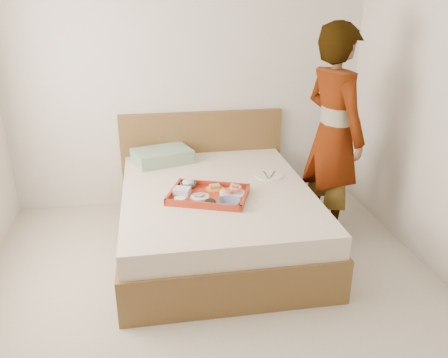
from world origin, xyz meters
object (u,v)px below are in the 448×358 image
tray (209,194)px  person (333,135)px  dinner_plate (269,176)px  bed (216,216)px

tray → person: bearing=32.5°
dinner_plate → person: size_ratio=0.13×
tray → dinner_plate: bearing=52.2°
dinner_plate → person: person is taller
tray → dinner_plate: (0.60, 0.37, -0.02)m
person → dinner_plate: bearing=59.1°
bed → dinner_plate: (0.51, 0.19, 0.27)m
tray → dinner_plate: tray is taller
tray → person: 1.20m
bed → person: (1.02, 0.06, 0.66)m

